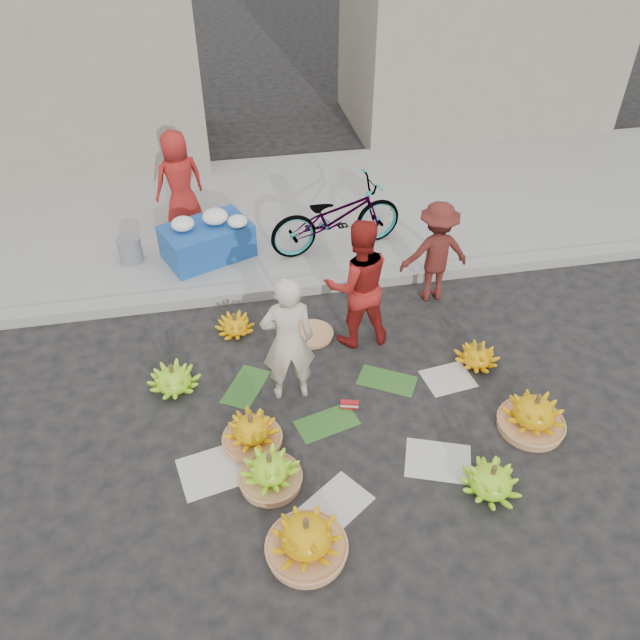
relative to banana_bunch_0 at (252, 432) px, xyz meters
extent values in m
plane|color=black|center=(0.91, 0.33, -0.18)|extent=(80.00, 80.00, 0.00)
cube|color=gray|center=(0.91, 2.53, -0.10)|extent=(40.00, 0.25, 0.15)
cube|color=gray|center=(0.91, 4.63, -0.12)|extent=(40.00, 4.00, 0.12)
cube|color=gray|center=(-3.09, 7.53, 1.82)|extent=(6.00, 3.00, 4.00)
cylinder|color=#B1754A|center=(0.00, 0.00, -0.13)|extent=(0.60, 0.60, 0.09)
cylinder|color=#48351C|center=(0.00, 0.00, 0.18)|extent=(0.05, 0.05, 0.12)
cylinder|color=#B1754A|center=(0.12, -0.52, -0.13)|extent=(0.59, 0.59, 0.09)
cylinder|color=#48351C|center=(0.12, -0.52, 0.18)|extent=(0.05, 0.05, 0.12)
cylinder|color=#B1754A|center=(0.34, -1.31, -0.13)|extent=(0.71, 0.71, 0.09)
cylinder|color=#48351C|center=(0.34, -1.31, 0.24)|extent=(0.05, 0.05, 0.12)
cylinder|color=#48351C|center=(2.17, -1.00, 0.12)|extent=(0.05, 0.05, 0.12)
cylinder|color=#B1754A|center=(2.90, -0.33, -0.13)|extent=(0.68, 0.68, 0.09)
cylinder|color=#48351C|center=(2.90, -0.33, 0.23)|extent=(0.05, 0.05, 0.12)
cylinder|color=#48351C|center=(2.71, 0.70, 0.07)|extent=(0.05, 0.05, 0.12)
cylinder|color=#48351C|center=(-0.78, 0.95, 0.11)|extent=(0.05, 0.05, 0.12)
cylinder|color=#48351C|center=(-0.03, 1.81, 0.05)|extent=(0.05, 0.05, 0.12)
cylinder|color=#B1754A|center=(0.90, 1.56, -0.15)|extent=(0.60, 0.60, 0.06)
cube|color=red|center=(1.09, 0.30, -0.13)|extent=(0.21, 0.11, 0.08)
imported|color=beige|center=(0.49, 0.64, 0.60)|extent=(0.57, 0.38, 1.56)
imported|color=#AC211A|center=(1.42, 1.42, 0.65)|extent=(0.81, 0.64, 1.65)
imported|color=maroon|center=(2.61, 2.09, 0.52)|extent=(0.90, 0.53, 1.39)
cube|color=#164392|center=(-0.27, 3.44, 0.19)|extent=(1.38, 1.14, 0.49)
ellipsoid|color=white|center=(-0.56, 3.40, 0.53)|extent=(0.32, 0.32, 0.17)
ellipsoid|color=white|center=(-0.12, 3.49, 0.54)|extent=(0.36, 0.36, 0.20)
ellipsoid|color=white|center=(0.18, 3.35, 0.51)|extent=(0.28, 0.28, 0.15)
cylinder|color=slate|center=(-1.35, 3.52, 0.13)|extent=(0.32, 0.32, 0.37)
imported|color=#AC211A|center=(-0.58, 4.36, 0.70)|extent=(0.86, 0.72, 1.51)
imported|color=gray|center=(1.57, 3.33, 0.46)|extent=(1.00, 2.04, 1.03)
camera|label=1|loc=(-0.09, -4.26, 4.86)|focal=35.00mm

